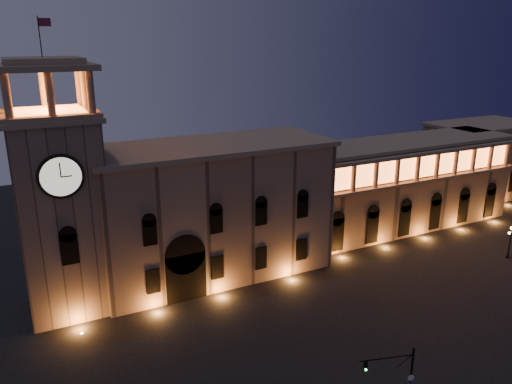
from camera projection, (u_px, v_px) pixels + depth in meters
The scene contains 7 objects.
ground at pixel (316, 354), 50.01m from camera, with size 160.00×160.00×0.00m, color black.
government_building at pixel (212, 210), 65.18m from camera, with size 30.80×12.80×17.60m.
clock_tower at pixel (61, 205), 55.32m from camera, with size 9.80×9.80×32.40m.
colonnade_wing at pixel (400, 183), 81.99m from camera, with size 40.60×11.50×14.50m.
secondary_building at pixel (480, 161), 98.48m from camera, with size 20.00×12.00×14.00m, color #775E4C.
traffic_light at pixel (401, 382), 40.62m from camera, with size 4.71×1.56×6.68m.
street_lamp_near at pixel (510, 239), 70.92m from camera, with size 1.66×0.54×4.80m.
Camera 1 is at (-24.76, -35.55, 30.39)m, focal length 35.00 mm.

